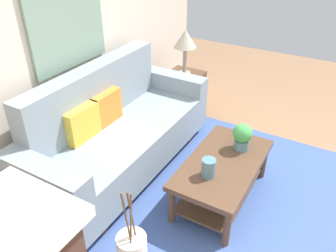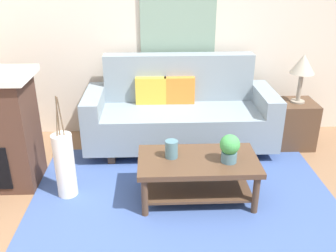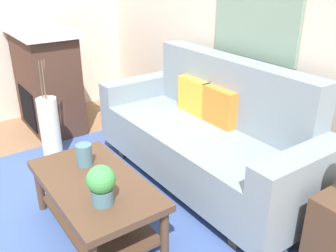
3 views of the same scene
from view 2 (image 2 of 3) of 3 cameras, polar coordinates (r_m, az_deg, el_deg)
name	(u,v)px [view 2 (image 2 of 3)]	position (r m, az deg, el deg)	size (l,w,h in m)	color
ground_plane	(189,239)	(3.18, 3.25, -16.93)	(8.89, 8.89, 0.00)	#8C6647
wall_back	(174,27)	(4.65, 1.00, 15.03)	(4.89, 0.10, 2.70)	beige
area_rug	(184,202)	(3.56, 2.48, -11.59)	(2.89, 2.20, 0.01)	#3D5693
couch	(180,113)	(4.39, 1.82, 1.95)	(2.18, 0.84, 1.08)	gray
throw_pillow_mustard	(151,90)	(4.41, -2.66, 5.50)	(0.36, 0.12, 0.32)	gold
throw_pillow_orange	(179,90)	(4.42, 1.75, 5.56)	(0.36, 0.12, 0.32)	orange
coffee_table	(198,170)	(3.46, 4.60, -6.70)	(1.10, 0.60, 0.43)	#513826
tabletop_vase	(171,149)	(3.38, 0.54, -3.58)	(0.12, 0.12, 0.17)	slate
potted_plant_tabletop	(230,148)	(3.33, 9.47, -3.30)	(0.18, 0.18, 0.26)	slate
side_table	(294,124)	(4.73, 18.84, 0.33)	(0.44, 0.44, 0.56)	#513826
table_lamp	(303,66)	(4.51, 20.05, 8.67)	(0.28, 0.28, 0.57)	gray
floor_vase	(65,166)	(3.63, -15.59, -5.94)	(0.19, 0.19, 0.65)	white
floor_vase_branch_a	(61,116)	(3.40, -16.20, 1.43)	(0.01, 0.01, 0.36)	brown
floor_vase_branch_b	(58,116)	(3.43, -16.62, 1.53)	(0.01, 0.01, 0.36)	brown
floor_vase_branch_c	(57,117)	(3.40, -16.75, 1.30)	(0.01, 0.01, 0.36)	brown
framed_painting	(178,16)	(4.57, 1.56, 16.64)	(0.90, 0.03, 0.88)	gray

